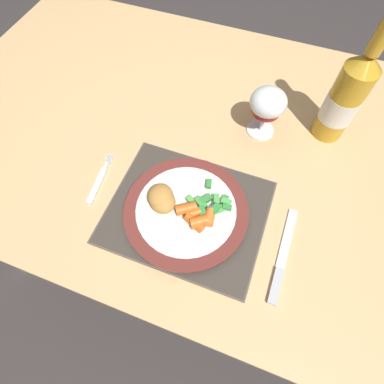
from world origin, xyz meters
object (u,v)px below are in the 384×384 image
at_px(dinner_plate, 186,211).
at_px(fork, 99,182).
at_px(table_knife, 281,262).
at_px(bottle, 345,98).
at_px(wine_glass, 268,104).
at_px(dining_table, 199,153).

relative_size(dinner_plate, fork, 1.95).
relative_size(dinner_plate, table_knife, 1.27).
bearing_deg(table_knife, dinner_plate, 171.27).
bearing_deg(dinner_plate, fork, 178.57).
height_order(dinner_plate, bottle, bottle).
xyz_separation_m(table_knife, wine_glass, (-0.12, 0.32, 0.09)).
xyz_separation_m(dining_table, bottle, (0.30, 0.11, 0.20)).
relative_size(fork, wine_glass, 1.06).
height_order(fork, wine_glass, wine_glass).
bearing_deg(fork, bottle, 35.60).
bearing_deg(dining_table, bottle, 21.18).
bearing_deg(dinner_plate, wine_glass, 72.05).
distance_m(dining_table, bottle, 0.37).
xyz_separation_m(dinner_plate, fork, (-0.21, 0.01, -0.01)).
height_order(dining_table, wine_glass, wine_glass).
xyz_separation_m(dinner_plate, table_knife, (0.21, -0.03, -0.01)).
bearing_deg(dinner_plate, bottle, 53.66).
height_order(dining_table, dinner_plate, dinner_plate).
distance_m(wine_glass, bottle, 0.17).
height_order(dining_table, table_knife, table_knife).
height_order(dining_table, bottle, bottle).
bearing_deg(bottle, wine_glass, -160.97).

